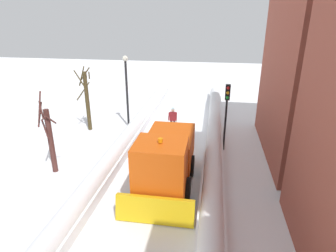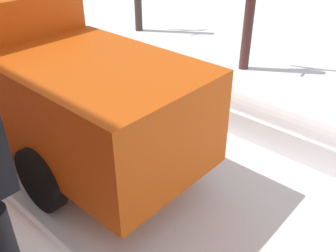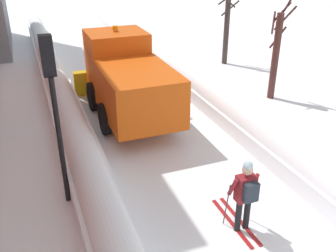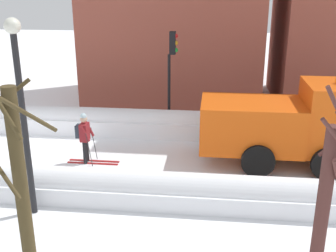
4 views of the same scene
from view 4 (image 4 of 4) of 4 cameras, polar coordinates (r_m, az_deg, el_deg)
name	(u,v)px [view 4 (image 4 of 4)]	position (r m, az deg, el deg)	size (l,w,h in m)	color
ground_plane	(303,170)	(14.84, 17.97, -5.77)	(80.00, 80.00, 0.00)	white
snowbank_left	(291,129)	(17.17, 16.46, -0.39)	(1.10, 36.00, 1.11)	white
snowbank_right	(324,199)	(12.25, 20.56, -9.39)	(1.10, 36.00, 0.99)	white
plow_truck	(290,124)	(14.67, 16.40, 0.32)	(3.20, 5.98, 3.12)	#DB510F
skier	(85,136)	(14.63, -11.35, -1.29)	(0.62, 1.80, 1.81)	black
traffic_light_pole	(172,63)	(16.94, 0.51, 8.69)	(0.28, 0.42, 4.17)	black
street_lamp	(21,96)	(11.07, -19.52, 3.88)	(0.40, 0.40, 5.23)	black
bare_tree_near	(20,183)	(8.75, -19.64, -7.31)	(1.23, 1.53, 4.55)	#44371F
bare_tree_mid	(325,201)	(8.92, 20.68, -9.58)	(0.87, 0.92, 4.35)	#4E2A26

